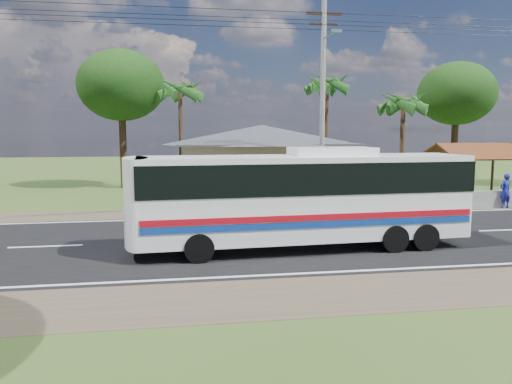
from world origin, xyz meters
The scene contains 14 objects.
ground centered at (0.00, 0.00, 0.00)m, with size 120.00×120.00×0.00m, color #314E1C.
road centered at (0.00, 0.00, 0.01)m, with size 120.00×16.00×0.03m.
house centered at (1.00, 13.00, 2.64)m, with size 12.40×10.00×5.00m.
waiting_shed centered at (13.00, 8.50, 2.73)m, with size 5.20×4.48×3.35m.
concrete_barrier centered at (12.00, 5.60, 0.45)m, with size 7.00×0.30×0.90m, color #9E9E99.
utility_poles centered at (2.67, 6.49, 5.77)m, with size 32.80×2.22×11.00m.
palm_near centered at (9.50, 11.00, 5.71)m, with size 2.80×2.80×6.70m.
palm_mid centered at (6.00, 15.50, 7.16)m, with size 2.80×2.80×8.20m.
palm_far centered at (-4.00, 16.00, 6.68)m, with size 2.80×2.80×7.70m.
tree_behind_house centered at (-8.00, 18.00, 7.12)m, with size 6.00×6.00×9.61m.
tree_behind_shed centered at (16.00, 16.00, 6.68)m, with size 5.60×5.60×9.02m.
coach_bus centered at (-0.04, -1.75, 2.01)m, with size 11.41×2.90×3.51m.
motorcycle centered at (1.67, 6.30, 0.50)m, with size 0.66×1.89×1.00m, color black.
person centered at (12.66, 5.34, 0.92)m, with size 0.67×0.44×1.83m, color navy.
Camera 1 is at (-4.42, -18.17, 4.12)m, focal length 35.00 mm.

